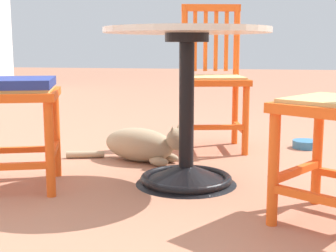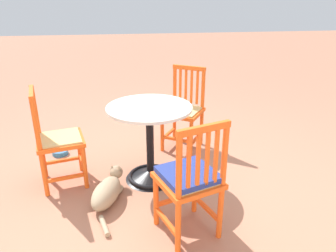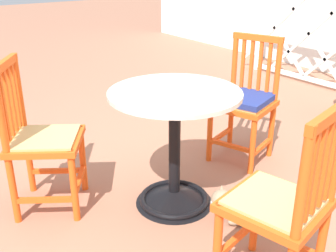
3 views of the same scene
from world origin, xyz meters
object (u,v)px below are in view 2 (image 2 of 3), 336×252
object	(u,v)px
cafe_table	(150,152)
orange_chair_by_planter	(57,141)
orange_chair_at_corner	(184,111)
orange_chair_facing_out	(189,180)
pet_water_bowl	(60,152)
tabby_cat	(108,190)

from	to	relation	value
cafe_table	orange_chair_by_planter	bearing A→B (deg)	-3.47
orange_chair_at_corner	orange_chair_facing_out	bearing A→B (deg)	80.49
orange_chair_at_corner	pet_water_bowl	world-z (taller)	orange_chair_at_corner
orange_chair_by_planter	tabby_cat	size ratio (longest dim) A/B	1.23
cafe_table	orange_chair_at_corner	bearing A→B (deg)	-124.28
orange_chair_at_corner	pet_water_bowl	bearing A→B (deg)	0.01
orange_chair_facing_out	orange_chair_by_planter	distance (m)	1.32
tabby_cat	pet_water_bowl	world-z (taller)	tabby_cat
orange_chair_at_corner	orange_chair_by_planter	world-z (taller)	same
cafe_table	orange_chair_at_corner	size ratio (longest dim) A/B	0.83
orange_chair_facing_out	pet_water_bowl	bearing A→B (deg)	-51.41
cafe_table	orange_chair_at_corner	world-z (taller)	orange_chair_at_corner
orange_chair_facing_out	tabby_cat	distance (m)	0.85
orange_chair_at_corner	pet_water_bowl	xyz separation A→B (m)	(1.38, 0.00, -0.41)
orange_chair_facing_out	orange_chair_at_corner	xyz separation A→B (m)	(-0.24, -1.43, -0.01)
orange_chair_facing_out	orange_chair_by_planter	bearing A→B (deg)	-39.13
tabby_cat	orange_chair_by_planter	bearing A→B (deg)	-38.45
orange_chair_facing_out	tabby_cat	world-z (taller)	orange_chair_facing_out
orange_chair_by_planter	tabby_cat	xyz separation A→B (m)	(-0.43, 0.34, -0.34)
tabby_cat	orange_chair_facing_out	bearing A→B (deg)	140.38
orange_chair_by_planter	pet_water_bowl	world-z (taller)	orange_chair_by_planter
orange_chair_facing_out	cafe_table	bearing A→B (deg)	-75.74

